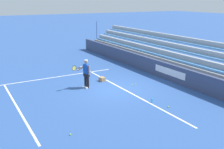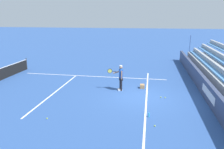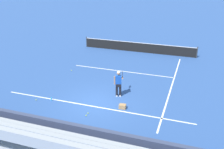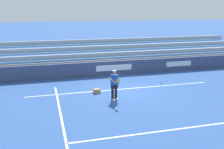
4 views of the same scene
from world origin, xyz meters
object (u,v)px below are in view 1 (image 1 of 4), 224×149
Objects in this scene: tennis_ball_midcourt at (132,85)px; water_bottle at (152,100)px; tennis_player at (86,73)px; tennis_ball_toward_net at (136,84)px; tennis_ball_near_player at (70,134)px; tennis_ball_stray_back at (168,107)px; ball_box_cardboard at (102,79)px.

water_bottle is (-2.82, 0.70, 0.08)m from tennis_ball_midcourt.
tennis_player is 25.98× the size of tennis_ball_toward_net.
tennis_ball_near_player is at bearing 123.68° from tennis_ball_toward_net.
tennis_player reaches higher than tennis_ball_stray_back.
water_bottle is at bearing 16.43° from tennis_ball_stray_back.
water_bottle is at bearing -152.78° from tennis_player.
water_bottle is at bearing -173.50° from ball_box_cardboard.
tennis_player is 25.98× the size of tennis_ball_midcourt.
tennis_player is 5.80m from tennis_ball_near_player.
tennis_ball_near_player is (-0.16, 5.19, 0.00)m from tennis_ball_stray_back.
tennis_ball_stray_back is at bearing -154.79° from tennis_player.
tennis_ball_midcourt is at bearing 88.00° from tennis_ball_toward_net.
tennis_ball_midcourt is 6.85m from tennis_ball_near_player.
tennis_ball_stray_back is 5.20m from tennis_ball_near_player.
tennis_ball_midcourt is 1.00× the size of tennis_ball_near_player.
tennis_ball_near_player is 0.30× the size of water_bottle.
ball_box_cardboard is 4.55m from water_bottle.
water_bottle is (1.10, -4.92, 0.08)m from tennis_ball_near_player.
ball_box_cardboard is at bearing -63.95° from tennis_player.
tennis_ball_toward_net and tennis_ball_near_player have the same top height.
tennis_ball_toward_net is at bearing -10.22° from tennis_ball_stray_back.
tennis_ball_midcourt is 0.30× the size of water_bottle.
tennis_player is at bearing 27.22° from water_bottle.
ball_box_cardboard is at bearing 35.60° from tennis_ball_midcourt.
water_bottle is (-4.52, -0.51, -0.02)m from ball_box_cardboard.
tennis_ball_midcourt is 0.26m from tennis_ball_toward_net.
tennis_ball_near_player is (-5.62, 4.40, -0.10)m from ball_box_cardboard.
tennis_ball_near_player is (-3.92, 5.62, 0.00)m from tennis_ball_midcourt.
ball_box_cardboard is 1.82× the size of water_bottle.
tennis_player is at bearing 71.09° from tennis_ball_toward_net.
tennis_player reaches higher than tennis_ball_near_player.
tennis_player reaches higher than water_bottle.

